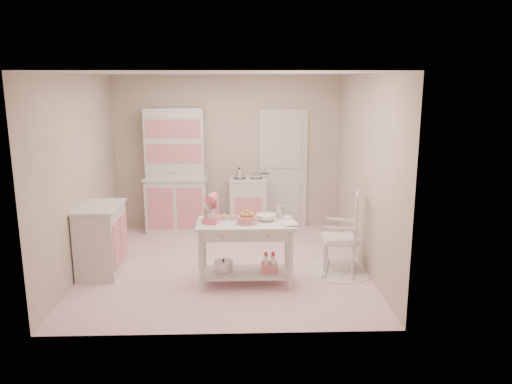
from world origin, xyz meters
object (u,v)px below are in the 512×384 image
(stove, at_px, (248,205))
(base_cabinet, at_px, (101,239))
(rocking_chair, at_px, (340,232))
(stand_mixer, at_px, (211,209))
(bread_basket, at_px, (247,220))
(hutch, at_px, (176,171))
(work_table, at_px, (246,253))

(stove, bearing_deg, base_cabinet, -137.64)
(rocking_chair, height_order, stand_mixer, stand_mixer)
(base_cabinet, bearing_deg, bread_basket, -13.76)
(hutch, distance_m, stove, 1.33)
(rocking_chair, relative_size, stand_mixer, 3.24)
(rocking_chair, bearing_deg, stand_mixer, -154.22)
(stove, xyz_separation_m, bread_basket, (-0.05, -2.27, 0.39))
(work_table, bearing_deg, base_cabinet, 167.53)
(base_cabinet, distance_m, stand_mixer, 1.62)
(base_cabinet, height_order, bread_basket, base_cabinet)
(hutch, height_order, stand_mixer, hutch)
(stove, bearing_deg, rocking_chair, -57.29)
(bread_basket, bearing_deg, stove, 88.83)
(base_cabinet, height_order, stand_mixer, stand_mixer)
(stand_mixer, bearing_deg, stove, 90.54)
(hutch, distance_m, stand_mixer, 2.36)
(hutch, xyz_separation_m, work_table, (1.13, -2.27, -0.64))
(base_cabinet, bearing_deg, hutch, 67.33)
(base_cabinet, xyz_separation_m, bread_basket, (1.93, -0.47, 0.39))
(stove, distance_m, stand_mixer, 2.31)
(hutch, height_order, rocking_chair, hutch)
(rocking_chair, bearing_deg, work_table, -149.67)
(work_table, bearing_deg, stand_mixer, 177.27)
(stove, xyz_separation_m, rocking_chair, (1.19, -1.86, 0.09))
(base_cabinet, relative_size, stand_mixer, 2.71)
(hutch, xyz_separation_m, stand_mixer, (0.71, -2.25, -0.07))
(work_table, height_order, stand_mixer, stand_mixer)
(hutch, relative_size, stand_mixer, 6.12)
(base_cabinet, bearing_deg, rocking_chair, -1.04)
(stove, distance_m, bread_basket, 2.30)
(hutch, distance_m, work_table, 2.62)
(work_table, relative_size, stand_mixer, 3.53)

